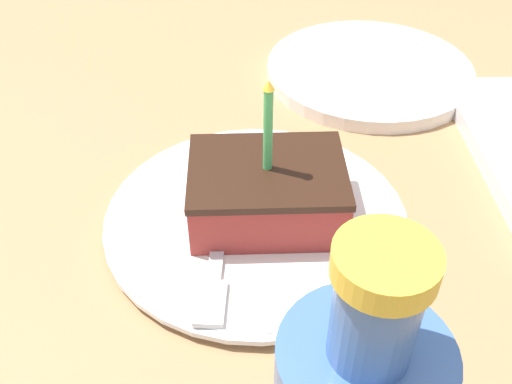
# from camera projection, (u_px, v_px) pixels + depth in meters

# --- Properties ---
(ground_plane) EXTENTS (2.40, 2.40, 0.04)m
(ground_plane) POSITION_uv_depth(u_px,v_px,m) (275.00, 244.00, 0.57)
(ground_plane) COLOR #9E754C
(ground_plane) RESTS_ON ground
(plate) EXTENTS (0.28, 0.28, 0.01)m
(plate) POSITION_uv_depth(u_px,v_px,m) (256.00, 219.00, 0.56)
(plate) COLOR white
(plate) RESTS_ON ground_plane
(cake_slice) EXTENTS (0.11, 0.14, 0.14)m
(cake_slice) POSITION_uv_depth(u_px,v_px,m) (267.00, 191.00, 0.54)
(cake_slice) COLOR #99332D
(cake_slice) RESTS_ON plate
(fork) EXTENTS (0.17, 0.03, 0.00)m
(fork) POSITION_uv_depth(u_px,v_px,m) (216.00, 260.00, 0.51)
(fork) COLOR silver
(fork) RESTS_ON plate
(side_plate) EXTENTS (0.26, 0.26, 0.02)m
(side_plate) POSITION_uv_depth(u_px,v_px,m) (369.00, 71.00, 0.77)
(side_plate) COLOR white
(side_plate) RESTS_ON ground_plane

